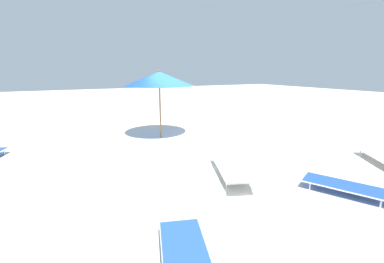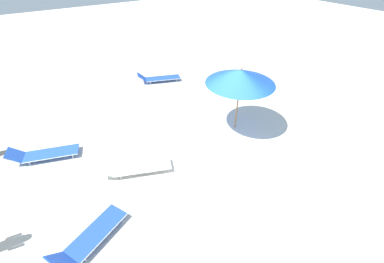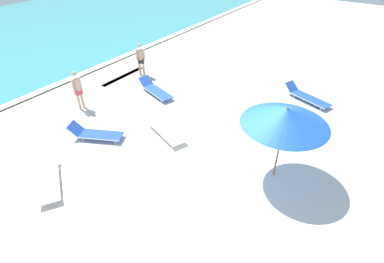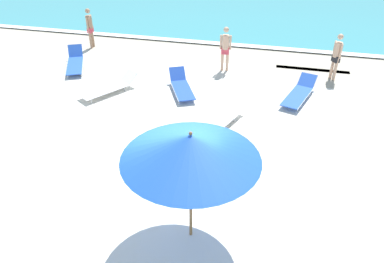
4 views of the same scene
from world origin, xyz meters
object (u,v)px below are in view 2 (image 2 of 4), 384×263
object	(u,v)px
sun_lounger_beside_umbrella	(159,78)
sun_lounger_under_umbrella	(90,237)
beach_umbrella	(241,77)
sun_lounger_mid_beach_solo	(135,167)
sun_lounger_mid_beach_pair_a	(44,153)

from	to	relation	value
sun_lounger_beside_umbrella	sun_lounger_under_umbrella	bearing A→B (deg)	162.31
beach_umbrella	sun_lounger_mid_beach_solo	world-z (taller)	beach_umbrella
sun_lounger_under_umbrella	sun_lounger_beside_umbrella	distance (m)	9.45
sun_lounger_mid_beach_pair_a	sun_lounger_beside_umbrella	bearing A→B (deg)	-43.55
sun_lounger_beside_umbrella	sun_lounger_mid_beach_solo	bearing A→B (deg)	166.31
sun_lounger_beside_umbrella	sun_lounger_mid_beach_pair_a	world-z (taller)	sun_lounger_beside_umbrella
sun_lounger_beside_umbrella	sun_lounger_mid_beach_solo	world-z (taller)	sun_lounger_beside_umbrella
beach_umbrella	sun_lounger_beside_umbrella	bearing A→B (deg)	6.47
sun_lounger_under_umbrella	sun_lounger_mid_beach_pair_a	size ratio (longest dim) A/B	0.90
sun_lounger_mid_beach_solo	sun_lounger_mid_beach_pair_a	xyz separation A→B (m)	(2.35, 2.40, 0.01)
beach_umbrella	sun_lounger_beside_umbrella	size ratio (longest dim) A/B	1.10
sun_lounger_under_umbrella	sun_lounger_mid_beach_pair_a	distance (m)	4.11
sun_lounger_under_umbrella	sun_lounger_mid_beach_pair_a	bearing A→B (deg)	-19.69
sun_lounger_under_umbrella	sun_lounger_beside_umbrella	bearing A→B (deg)	-63.60
sun_lounger_under_umbrella	sun_lounger_beside_umbrella	xyz separation A→B (m)	(7.50, -5.74, -0.01)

